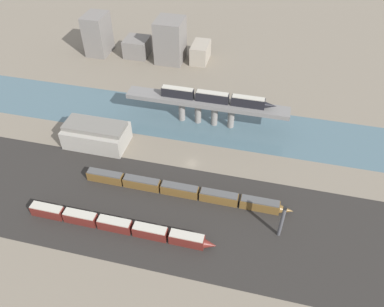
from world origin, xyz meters
name	(u,v)px	position (x,y,z in m)	size (l,w,h in m)	color
ground_plane	(192,163)	(0.00, 0.00, 0.00)	(400.00, 400.00, 0.00)	#756B5B
railbed_yard	(174,214)	(0.00, -24.00, 0.00)	(280.00, 42.00, 0.01)	#282623
river_water	(206,123)	(0.00, 24.99, 0.00)	(320.00, 27.25, 0.01)	#47606B
bridge	(206,105)	(0.00, 24.99, 8.77)	(65.24, 7.04, 11.00)	slate
train_on_bridge	(216,97)	(3.52, 24.99, 13.04)	(45.42, 2.66, 4.16)	black
train_yard_near	(119,225)	(-14.67, -33.81, 1.95)	(59.53, 3.14, 3.98)	#5B1E19
train_yard_mid	(184,191)	(1.14, -15.43, 1.91)	(70.25, 3.10, 3.90)	brown
warehouse_building	(96,134)	(-38.04, 2.63, 4.34)	(23.45, 13.47, 9.13)	#9E998E
signal_tower	(282,222)	(33.00, -24.27, 6.33)	(1.05, 1.05, 13.07)	#4C4C51
city_block_far_left	(98,34)	(-67.80, 72.37, 10.25)	(10.66, 14.32, 20.50)	slate
city_block_left	(137,47)	(-47.39, 74.35, 4.57)	(12.06, 12.51, 9.13)	slate
city_block_center	(170,40)	(-28.86, 73.32, 10.70)	(13.47, 14.81, 21.41)	slate
city_block_right	(200,52)	(-13.89, 76.21, 4.60)	(8.24, 14.14, 9.19)	gray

